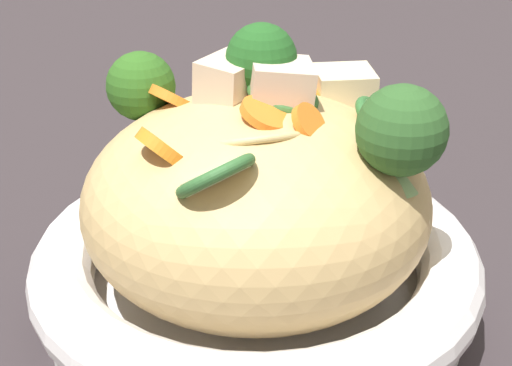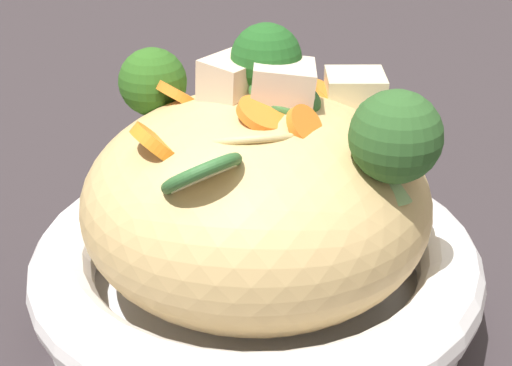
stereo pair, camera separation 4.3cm
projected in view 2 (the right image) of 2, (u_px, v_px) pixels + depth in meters
ground_plane at (256, 316)px, 0.47m from camera, size 3.00×3.00×0.00m
serving_bowl at (256, 275)px, 0.46m from camera, size 0.26×0.26×0.06m
noodle_heap at (256, 201)px, 0.43m from camera, size 0.19×0.19×0.12m
broccoli_florets at (275, 99)px, 0.41m from camera, size 0.20×0.11×0.08m
carrot_coins at (258, 121)px, 0.41m from camera, size 0.14×0.15×0.04m
zucchini_slices at (307, 124)px, 0.41m from camera, size 0.09×0.17×0.05m
chicken_chunks at (295, 93)px, 0.43m from camera, size 0.07×0.12×0.05m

